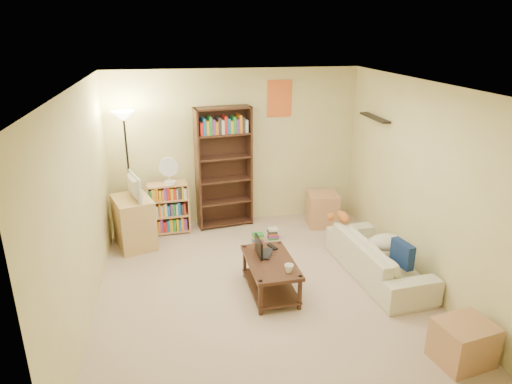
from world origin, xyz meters
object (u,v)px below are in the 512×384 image
(floor_lamp, at_px, (126,138))
(desk_fan, at_px, (169,170))
(short_bookshelf, at_px, (169,208))
(end_cabinet, at_px, (463,343))
(coffee_table, at_px, (271,272))
(television, at_px, (131,187))
(side_table, at_px, (322,209))
(sofa, at_px, (378,258))
(mug, at_px, (289,268))
(tabby_cat, at_px, (341,217))
(tv_stand, at_px, (134,222))
(laptop, at_px, (270,254))
(tall_bookshelf, at_px, (224,165))

(floor_lamp, bearing_deg, desk_fan, 1.12)
(short_bookshelf, xyz_separation_m, end_cabinet, (2.77, -3.56, -0.20))
(coffee_table, distance_m, television, 2.45)
(side_table, relative_size, end_cabinet, 1.06)
(coffee_table, xyz_separation_m, side_table, (1.28, 1.85, -0.01))
(sofa, distance_m, mug, 1.41)
(tabby_cat, relative_size, mug, 2.92)
(television, relative_size, end_cabinet, 1.21)
(sofa, relative_size, tv_stand, 2.44)
(tabby_cat, height_order, laptop, tabby_cat)
(coffee_table, xyz_separation_m, floor_lamp, (-1.74, 1.95, 1.28))
(tabby_cat, xyz_separation_m, floor_lamp, (-2.92, 1.15, 0.98))
(laptop, distance_m, tv_stand, 2.28)
(laptop, bearing_deg, desk_fan, 55.22)
(tabby_cat, distance_m, side_table, 1.11)
(coffee_table, xyz_separation_m, desk_fan, (-1.15, 1.96, 0.77))
(mug, height_order, short_bookshelf, short_bookshelf)
(end_cabinet, bearing_deg, coffee_table, 135.21)
(sofa, distance_m, desk_fan, 3.29)
(side_table, bearing_deg, coffee_table, -124.66)
(tabby_cat, distance_m, television, 3.03)
(laptop, height_order, end_cabinet, laptop)
(short_bookshelf, height_order, floor_lamp, floor_lamp)
(television, distance_m, short_bookshelf, 0.81)
(tall_bookshelf, bearing_deg, coffee_table, -90.82)
(coffee_table, relative_size, side_table, 1.84)
(tv_stand, xyz_separation_m, end_cabinet, (3.27, -3.19, -0.16))
(tv_stand, relative_size, end_cabinet, 1.45)
(tall_bookshelf, height_order, short_bookshelf, tall_bookshelf)
(sofa, distance_m, side_table, 1.72)
(side_table, bearing_deg, desk_fan, 177.53)
(mug, distance_m, television, 2.72)
(tabby_cat, xyz_separation_m, short_bookshelf, (-2.38, 1.20, -0.17))
(tall_bookshelf, bearing_deg, side_table, -19.17)
(sofa, bearing_deg, television, 59.83)
(tabby_cat, bearing_deg, side_table, 84.64)
(laptop, distance_m, desk_fan, 2.24)
(television, xyz_separation_m, short_bookshelf, (0.51, 0.36, -0.52))
(laptop, distance_m, floor_lamp, 2.76)
(floor_lamp, bearing_deg, short_bookshelf, 5.71)
(mug, xyz_separation_m, television, (-1.85, 1.95, 0.44))
(end_cabinet, bearing_deg, television, 135.70)
(tabby_cat, relative_size, short_bookshelf, 0.50)
(laptop, height_order, floor_lamp, floor_lamp)
(television, relative_size, side_table, 1.15)
(tabby_cat, height_order, short_bookshelf, short_bookshelf)
(desk_fan, distance_m, floor_lamp, 0.78)
(tabby_cat, relative_size, end_cabinet, 0.79)
(end_cabinet, bearing_deg, laptop, 132.31)
(mug, distance_m, tv_stand, 2.69)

